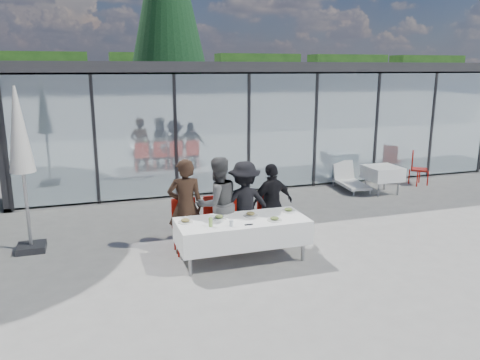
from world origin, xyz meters
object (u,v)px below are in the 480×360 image
object	(u,v)px
plate_extra	(275,219)
spare_chair_a	(416,166)
diner_c	(244,204)
conifer_tree	(167,2)
diner_chair_b	(216,220)
market_umbrella	(20,142)
plate_a	(185,221)
diner_b	(218,204)
plate_d	(288,210)
folded_eyeglasses	(249,225)
diner_a	(186,207)
dining_table	(242,231)
diner_chair_d	(270,214)
juice_bottle	(211,222)
plate_c	(251,214)
lounger	(349,180)
spare_chair_b	(398,161)
diner_chair_a	(185,223)
spare_table_right	(383,173)
diner_chair_c	(243,217)
diner_d	(272,204)
plate_b	(219,217)

from	to	relation	value
plate_extra	spare_chair_a	xyz separation A→B (m)	(5.98, 3.92, -0.24)
diner_c	conifer_tree	size ratio (longest dim) A/B	0.16
diner_chair_b	market_umbrella	world-z (taller)	market_umbrella
diner_c	plate_a	xyz separation A→B (m)	(-1.22, -0.51, -0.04)
diner_b	spare_chair_a	distance (m)	7.41
plate_d	folded_eyeglasses	bearing A→B (deg)	-152.24
diner_a	conifer_tree	bearing A→B (deg)	-91.22
spare_chair_a	dining_table	bearing A→B (deg)	-150.36
diner_chair_d	juice_bottle	distance (m)	1.73
diner_c	plate_c	bearing A→B (deg)	90.35
dining_table	lounger	world-z (taller)	dining_table
plate_extra	lounger	bearing A→B (deg)	46.29
spare_chair_b	diner_chair_a	bearing A→B (deg)	-152.83
plate_a	spare_table_right	size ratio (longest dim) A/B	0.29
juice_bottle	spare_chair_a	xyz separation A→B (m)	(7.10, 3.89, -0.29)
folded_eyeglasses	lounger	size ratio (longest dim) A/B	0.10
plate_d	juice_bottle	bearing A→B (deg)	-166.61
dining_table	diner_c	distance (m)	0.75
spare_table_right	spare_chair_b	world-z (taller)	spare_chair_b
plate_extra	juice_bottle	world-z (taller)	juice_bottle
diner_chair_b	diner_chair_c	distance (m)	0.52
diner_a	diner_d	size ratio (longest dim) A/B	1.12
diner_chair_b	plate_c	bearing A→B (deg)	-51.62
diner_b	plate_c	xyz separation A→B (m)	(0.47, -0.49, -0.10)
diner_a	spare_chair_b	world-z (taller)	diner_a
dining_table	diner_b	distance (m)	0.77
plate_c	market_umbrella	size ratio (longest dim) A/B	0.08
plate_b	juice_bottle	world-z (taller)	juice_bottle
diner_chair_a	plate_b	world-z (taller)	diner_chair_a
conifer_tree	market_umbrella	bearing A→B (deg)	-111.66
lounger	conifer_tree	bearing A→B (deg)	109.50
juice_bottle	market_umbrella	bearing A→B (deg)	148.69
plate_b	plate_a	bearing A→B (deg)	-178.17
dining_table	juice_bottle	xyz separation A→B (m)	(-0.61, -0.19, 0.29)
market_umbrella	diner_chair_a	bearing A→B (deg)	-17.61
diner_c	diner_chair_d	xyz separation A→B (m)	(0.55, 0.10, -0.28)
plate_extra	juice_bottle	bearing A→B (deg)	178.41
diner_chair_b	plate_b	world-z (taller)	diner_chair_b
diner_c	lounger	distance (m)	5.27
diner_chair_b	diner_c	world-z (taller)	diner_c
folded_eyeglasses	spare_chair_b	world-z (taller)	spare_chair_b
plate_a	market_umbrella	world-z (taller)	market_umbrella
juice_bottle	conifer_tree	world-z (taller)	conifer_tree
diner_chair_b	spare_chair_a	distance (m)	7.37
juice_bottle	spare_chair_b	world-z (taller)	spare_chair_b
diner_b	lounger	distance (m)	5.69
diner_a	diner_chair_b	xyz separation A→B (m)	(0.60, 0.10, -0.34)
diner_chair_a	diner_chair_b	world-z (taller)	same
market_umbrella	lounger	bearing A→B (deg)	15.68
plate_b	diner_b	bearing A→B (deg)	77.71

